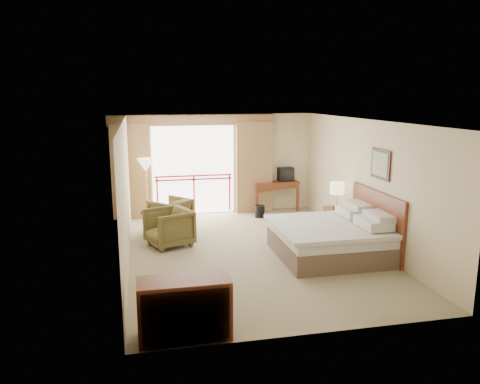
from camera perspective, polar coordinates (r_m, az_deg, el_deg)
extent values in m
plane|color=gray|center=(9.82, 1.51, -7.27)|extent=(7.00, 7.00, 0.00)
plane|color=white|center=(9.29, 1.60, 8.67)|extent=(7.00, 7.00, 0.00)
plane|color=beige|center=(12.84, -2.16, 3.47)|extent=(5.00, 0.00, 5.00)
plane|color=beige|center=(6.22, 9.26, -5.70)|extent=(5.00, 0.00, 5.00)
plane|color=beige|center=(9.21, -13.74, -0.18)|extent=(0.00, 7.00, 7.00)
plane|color=beige|center=(10.34, 15.14, 1.04)|extent=(0.00, 7.00, 7.00)
plane|color=white|center=(12.73, -5.69, 2.66)|extent=(2.40, 0.00, 2.40)
cube|color=red|center=(12.75, -5.66, 1.54)|extent=(2.09, 0.03, 0.04)
cube|color=red|center=(12.74, -5.67, 1.98)|extent=(2.09, 0.03, 0.04)
cube|color=red|center=(12.76, -10.04, -0.41)|extent=(0.04, 0.03, 1.00)
cube|color=red|center=(12.83, -5.62, -0.22)|extent=(0.04, 0.03, 1.00)
cube|color=red|center=(12.98, -1.28, -0.03)|extent=(0.04, 0.03, 1.00)
cube|color=olive|center=(12.52, -13.15, 2.49)|extent=(1.00, 0.26, 2.50)
cube|color=olive|center=(12.89, 1.69, 3.05)|extent=(1.00, 0.26, 2.50)
cube|color=olive|center=(12.49, -5.76, 8.72)|extent=(4.40, 0.22, 0.28)
cube|color=silver|center=(13.00, 3.54, 7.99)|extent=(0.50, 0.04, 0.50)
cube|color=brown|center=(9.65, 10.82, -6.56)|extent=(2.05, 2.00, 0.40)
cube|color=silver|center=(9.56, 10.89, -4.86)|extent=(2.01, 1.96, 0.22)
cube|color=silver|center=(9.51, 10.64, -4.13)|extent=(2.09, 2.06, 0.08)
cube|color=silver|center=(9.40, 15.97, -3.63)|extent=(0.50, 0.75, 0.18)
cube|color=silver|center=(10.17, 13.60, -2.34)|extent=(0.50, 0.75, 0.18)
cube|color=silver|center=(9.43, 16.71, -2.87)|extent=(0.40, 0.70, 0.14)
cube|color=silver|center=(10.20, 14.29, -1.64)|extent=(0.40, 0.70, 0.14)
cube|color=#5D2312|center=(9.96, 16.29, -3.57)|extent=(0.06, 2.10, 1.30)
cube|color=black|center=(9.72, 16.78, 3.28)|extent=(0.03, 0.72, 0.60)
cube|color=silver|center=(9.72, 16.67, 3.28)|extent=(0.01, 0.60, 0.48)
cube|color=#5D2312|center=(11.03, 11.71, -3.59)|extent=(0.48, 0.56, 0.65)
cylinder|color=tan|center=(10.99, 11.68, -1.68)|extent=(0.13, 0.13, 0.04)
cylinder|color=tan|center=(10.95, 11.72, -0.81)|extent=(0.03, 0.03, 0.34)
cylinder|color=#FFE5B2|center=(10.90, 11.77, 0.47)|extent=(0.32, 0.32, 0.27)
cube|color=black|center=(10.79, 11.86, -1.93)|extent=(0.21, 0.18, 0.08)
cube|color=#5D2312|center=(13.14, 4.29, 1.23)|extent=(1.27, 0.61, 0.05)
cube|color=#5D2312|center=(12.82, 2.10, -0.90)|extent=(0.06, 0.06, 0.78)
cube|color=#5D2312|center=(13.15, 7.03, -0.65)|extent=(0.06, 0.06, 0.78)
cube|color=#5D2312|center=(13.33, 1.54, -0.41)|extent=(0.06, 0.06, 0.78)
cube|color=#5D2312|center=(13.64, 6.30, -0.19)|extent=(0.06, 0.06, 0.78)
cube|color=#5D2312|center=(13.46, 3.95, 0.06)|extent=(1.17, 0.03, 0.58)
cube|color=#5D2312|center=(12.90, 4.63, 0.64)|extent=(1.17, 0.03, 0.13)
cube|color=black|center=(13.19, 5.56, 2.19)|extent=(0.42, 0.33, 0.38)
cube|color=black|center=(13.04, 5.77, 2.07)|extent=(0.38, 0.02, 0.31)
cylinder|color=black|center=(13.02, 2.82, 1.76)|extent=(0.12, 0.12, 0.23)
cylinder|color=white|center=(13.03, 3.51, 1.48)|extent=(0.10, 0.10, 0.11)
cylinder|color=black|center=(12.46, 2.41, -2.37)|extent=(0.27, 0.27, 0.32)
imported|color=#4B401E|center=(11.55, -8.43, -4.46)|extent=(1.15, 1.16, 0.75)
imported|color=#4B401E|center=(10.31, -8.60, -6.46)|extent=(1.14, 1.12, 0.81)
cylinder|color=black|center=(11.01, -10.69, -2.39)|extent=(0.52, 0.52, 0.04)
cylinder|color=black|center=(11.08, -10.64, -3.73)|extent=(0.06, 0.06, 0.52)
cylinder|color=black|center=(11.15, -10.59, -5.02)|extent=(0.37, 0.37, 0.03)
imported|color=white|center=(11.00, -10.70, -2.28)|extent=(0.16, 0.21, 0.02)
cylinder|color=tan|center=(12.29, -11.17, -3.49)|extent=(0.27, 0.27, 0.03)
cylinder|color=tan|center=(12.13, -11.30, -0.31)|extent=(0.03, 0.03, 1.42)
cone|color=#FFE5B2|center=(12.00, -11.44, 3.24)|extent=(0.42, 0.42, 0.33)
cube|color=#5D2312|center=(6.47, -6.80, -13.90)|extent=(1.23, 0.51, 0.82)
cube|color=black|center=(6.24, -6.56, -14.91)|extent=(1.13, 0.02, 0.72)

